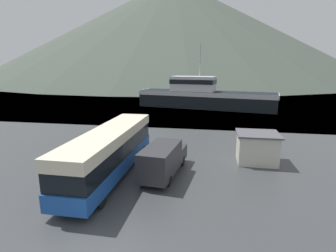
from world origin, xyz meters
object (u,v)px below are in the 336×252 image
(storage_bin, at_px, (98,144))
(small_boat, at_px, (221,101))
(dock_kiosk, at_px, (257,147))
(tour_bus, at_px, (111,150))
(fishing_boat, at_px, (204,96))
(delivery_van, at_px, (163,159))

(storage_bin, height_order, small_boat, storage_bin)
(dock_kiosk, xyz_separation_m, small_boat, (-1.90, 33.98, -0.83))
(tour_bus, relative_size, dock_kiosk, 3.72)
(tour_bus, height_order, fishing_boat, fishing_boat)
(delivery_van, relative_size, fishing_boat, 0.25)
(tour_bus, height_order, storage_bin, tour_bus)
(delivery_van, xyz_separation_m, storage_bin, (-6.96, 4.49, -0.69))
(tour_bus, bearing_deg, small_boat, 77.79)
(fishing_boat, relative_size, dock_kiosk, 7.65)
(storage_bin, distance_m, small_boat, 35.34)
(tour_bus, distance_m, storage_bin, 6.26)
(tour_bus, distance_m, delivery_van, 3.72)
(tour_bus, distance_m, dock_kiosk, 11.37)
(small_boat, bearing_deg, tour_bus, -171.02)
(fishing_boat, bearing_deg, tour_bus, 1.80)
(dock_kiosk, bearing_deg, tour_bus, -157.20)
(storage_bin, relative_size, dock_kiosk, 0.44)
(tour_bus, bearing_deg, storage_bin, 123.61)
(dock_kiosk, height_order, small_boat, dock_kiosk)
(delivery_van, distance_m, fishing_boat, 30.79)
(storage_bin, bearing_deg, delivery_van, -32.84)
(storage_bin, bearing_deg, small_boat, 70.28)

